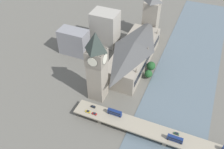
# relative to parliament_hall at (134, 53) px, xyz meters

# --- Properties ---
(ground_plane) EXTENTS (600.00, 600.00, 0.00)m
(ground_plane) POSITION_rel_parliament_hall_xyz_m (-17.65, 8.00, -13.15)
(ground_plane) COLOR #605E56
(river_water) EXTENTS (58.85, 360.00, 0.30)m
(river_water) POSITION_rel_parliament_hall_xyz_m (-53.07, 8.00, -13.00)
(river_water) COLOR slate
(river_water) RESTS_ON ground_plane
(parliament_hall) EXTENTS (29.76, 89.73, 26.49)m
(parliament_hall) POSITION_rel_parliament_hall_xyz_m (0.00, 0.00, 0.00)
(parliament_hall) COLOR gray
(parliament_hall) RESTS_ON ground_plane
(clock_tower) EXTENTS (14.85, 14.85, 65.74)m
(clock_tower) POSITION_rel_parliament_hall_xyz_m (13.40, 55.67, 21.92)
(clock_tower) COLOR gray
(clock_tower) RESTS_ON ground_plane
(victoria_tower) EXTENTS (16.34, 16.34, 54.88)m
(victoria_tower) POSITION_rel_parliament_hall_xyz_m (0.06, -57.04, 12.29)
(victoria_tower) COLOR gray
(victoria_tower) RESTS_ON ground_plane
(road_bridge) EXTENTS (149.70, 14.43, 5.95)m
(road_bridge) POSITION_rel_parliament_hall_xyz_m (-53.07, 77.69, -8.30)
(road_bridge) COLOR gray
(road_bridge) RESTS_ON ground_plane
(double_decker_bus_lead) EXTENTS (11.46, 2.47, 4.76)m
(double_decker_bus_lead) POSITION_rel_parliament_hall_xyz_m (-59.34, 80.35, -4.56)
(double_decker_bus_lead) COLOR navy
(double_decker_bus_lead) RESTS_ON road_bridge
(double_decker_bus_mid) EXTENTS (11.76, 2.59, 4.98)m
(double_decker_bus_mid) POSITION_rel_parliament_hall_xyz_m (-10.19, 74.77, -4.45)
(double_decker_bus_mid) COLOR navy
(double_decker_bus_mid) RESTS_ON road_bridge
(car_northbound_lead) EXTENTS (4.11, 1.89, 1.38)m
(car_northbound_lead) POSITION_rel_parliament_hall_xyz_m (10.64, 80.66, -6.51)
(car_northbound_lead) COLOR gold
(car_northbound_lead) RESTS_ON road_bridge
(car_northbound_tail) EXTENTS (3.92, 1.83, 1.42)m
(car_northbound_tail) POSITION_rel_parliament_hall_xyz_m (4.79, 80.70, -6.50)
(car_northbound_tail) COLOR maroon
(car_northbound_tail) RESTS_ON road_bridge
(car_southbound_lead) EXTENTS (3.93, 1.78, 1.36)m
(car_southbound_lead) POSITION_rel_parliament_hall_xyz_m (-59.38, 73.99, -6.52)
(car_southbound_lead) COLOR #2D5638
(car_southbound_lead) RESTS_ON road_bridge
(car_southbound_mid) EXTENTS (3.92, 1.89, 1.33)m
(car_southbound_mid) POSITION_rel_parliament_hall_xyz_m (9.09, 74.38, -6.54)
(car_southbound_mid) COLOR black
(car_southbound_mid) RESTS_ON road_bridge
(city_block_west) EXTENTS (28.24, 21.99, 37.92)m
(city_block_west) POSITION_rel_parliament_hall_xyz_m (42.21, -24.15, 5.81)
(city_block_west) COLOR #A39E93
(city_block_west) RESTS_ON ground_plane
(city_block_center) EXTENTS (30.29, 16.70, 27.43)m
(city_block_center) POSITION_rel_parliament_hall_xyz_m (64.61, 6.44, 0.57)
(city_block_center) COLOR gray
(city_block_center) RESTS_ON ground_plane
(tree_embankment_near) EXTENTS (7.56, 7.56, 9.46)m
(tree_embankment_near) POSITION_rel_parliament_hall_xyz_m (-20.54, 16.14, -7.48)
(tree_embankment_near) COLOR brown
(tree_embankment_near) RESTS_ON ground_plane
(tree_embankment_mid) EXTENTS (8.63, 8.63, 11.43)m
(tree_embankment_mid) POSITION_rel_parliament_hall_xyz_m (-19.90, 5.45, -6.04)
(tree_embankment_mid) COLOR brown
(tree_embankment_mid) RESTS_ON ground_plane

